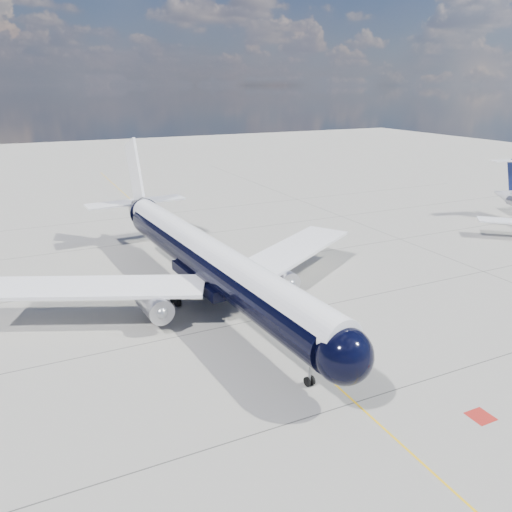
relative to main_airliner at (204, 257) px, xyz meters
name	(u,v)px	position (x,y,z in m)	size (l,w,h in m)	color
ground	(195,258)	(3.23, 12.96, -4.63)	(320.00, 320.00, 0.00)	gray
taxiway_centerline	(208,270)	(3.23, 7.96, -4.63)	(0.16, 160.00, 0.01)	#EFB50C
red_marking	(481,416)	(10.03, -27.04, -4.63)	(1.60, 1.60, 0.01)	maroon
main_airliner	(204,257)	(0.00, 0.00, 0.00)	(42.34, 51.68, 14.92)	black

